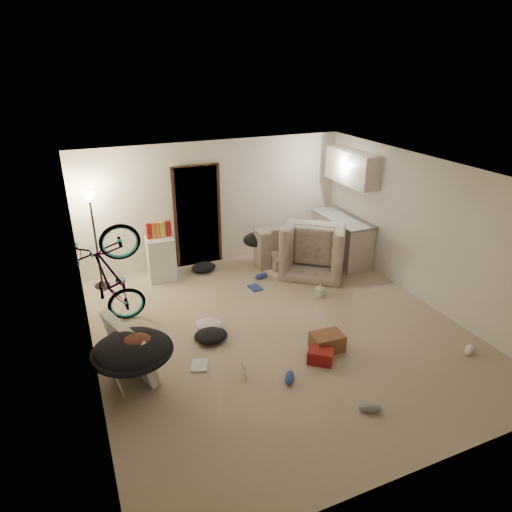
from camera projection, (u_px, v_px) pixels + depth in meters
name	position (u px, v px, depth m)	size (l,w,h in m)	color
floor	(278.00, 330.00, 7.24)	(5.50, 6.00, 0.02)	tan
ceiling	(282.00, 173.00, 6.23)	(5.50, 6.00, 0.02)	white
wall_back	(215.00, 203.00, 9.27)	(5.50, 0.02, 2.50)	white
wall_front	(423.00, 379.00, 4.20)	(5.50, 0.02, 2.50)	white
wall_left	(83.00, 292.00, 5.74)	(0.02, 6.00, 2.50)	white
wall_right	(426.00, 232.00, 7.73)	(0.02, 6.00, 2.50)	white
doorway	(197.00, 216.00, 9.18)	(0.85, 0.10, 2.04)	black
door_trim	(198.00, 217.00, 9.16)	(0.97, 0.04, 2.10)	#382013
floor_lamp	(93.00, 221.00, 8.07)	(0.28, 0.28, 1.81)	black
kitchen_counter	(341.00, 239.00, 9.62)	(0.60, 1.50, 0.88)	beige
counter_top	(343.00, 218.00, 9.43)	(0.64, 1.54, 0.04)	gray
kitchen_uppers	(352.00, 167.00, 9.06)	(0.38, 1.40, 0.65)	beige
sofa	(297.00, 244.00, 9.76)	(2.03, 0.80, 0.59)	#3D463E
armchair	(315.00, 251.00, 9.16)	(1.19, 1.04, 0.78)	#3D463E
bicycle	(116.00, 299.00, 7.19)	(0.62, 1.78, 0.93)	black
book_asset	(246.00, 381.00, 6.07)	(0.17, 0.23, 0.02)	maroon
mini_fridge	(161.00, 258.00, 8.75)	(0.50, 0.50, 0.85)	white
snack_box_0	(149.00, 231.00, 8.46)	(0.10, 0.07, 0.30)	maroon
snack_box_1	(156.00, 230.00, 8.50)	(0.10, 0.07, 0.30)	#D4571A
snack_box_2	(162.00, 229.00, 8.54)	(0.10, 0.07, 0.30)	gold
snack_box_3	(168.00, 229.00, 8.59)	(0.10, 0.07, 0.30)	maroon
saucer_chair	(133.00, 357.00, 5.83)	(1.04, 1.04, 0.74)	silver
hoodie	(136.00, 344.00, 5.74)	(0.48, 0.40, 0.22)	#592D1E
sofa_drape	(256.00, 239.00, 9.32)	(0.56, 0.46, 0.28)	black
tv_box	(129.00, 348.00, 6.16)	(0.13, 1.11, 0.73)	silver
drink_case_a	(327.00, 342.00, 6.69)	(0.46, 0.33, 0.26)	brown
drink_case_b	(320.00, 356.00, 6.43)	(0.34, 0.25, 0.20)	maroon
juicer	(320.00, 291.00, 8.19)	(0.17, 0.17, 0.25)	silver
newspaper	(278.00, 271.00, 9.21)	(0.45, 0.60, 0.01)	beige
book_blue	(255.00, 288.00, 8.51)	(0.20, 0.27, 0.03)	#2A3B99
book_white	(199.00, 365.00, 6.37)	(0.22, 0.28, 0.03)	silver
shoe_0	(261.00, 276.00, 8.87)	(0.29, 0.12, 0.11)	#2A3B99
shoe_2	(289.00, 378.00, 6.07)	(0.29, 0.12, 0.11)	#2A3B99
shoe_3	(370.00, 408.00, 5.54)	(0.28, 0.12, 0.11)	slate
shoe_4	(469.00, 350.00, 6.64)	(0.29, 0.12, 0.11)	white
clothes_lump_a	(211.00, 336.00, 6.93)	(0.51, 0.44, 0.16)	black
clothes_lump_b	(204.00, 267.00, 9.19)	(0.50, 0.44, 0.15)	black
clothes_lump_c	(209.00, 325.00, 7.23)	(0.45, 0.39, 0.14)	silver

